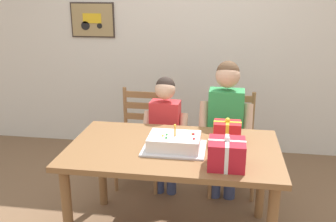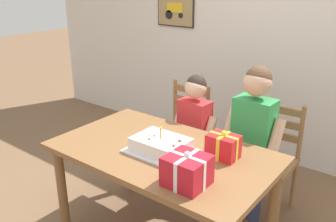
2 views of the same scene
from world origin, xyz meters
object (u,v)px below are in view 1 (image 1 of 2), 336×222
birthday_cake (174,143)px  gift_box_beside_cake (227,132)px  chair_left (141,137)px  chair_right (232,142)px  dining_table (173,159)px  child_older (226,118)px  gift_box_red_large (227,154)px  child_younger (165,125)px

birthday_cake → gift_box_beside_cake: (0.37, 0.19, 0.03)m
chair_left → chair_right: (0.87, -0.00, 0.00)m
chair_right → chair_left: bearing=180.0°
dining_table → child_older: (0.37, 0.64, 0.12)m
child_older → gift_box_red_large: bearing=-89.3°
dining_table → child_younger: bearing=104.3°
dining_table → chair_left: (-0.44, 0.84, -0.19)m
chair_left → chair_right: size_ratio=1.00×
child_younger → chair_right: bearing=18.1°
dining_table → gift_box_beside_cake: (0.38, 0.15, 0.18)m
gift_box_red_large → chair_left: 1.41m
child_younger → dining_table: bearing=-75.7°
chair_left → child_older: 0.88m
chair_left → child_younger: (0.27, -0.20, 0.21)m
child_older → birthday_cake: bearing=-117.7°
dining_table → chair_left: chair_left is taller
chair_right → child_younger: 0.66m
gift_box_red_large → chair_left: gift_box_red_large is taller
gift_box_red_large → chair_left: bearing=126.6°
chair_left → child_older: (0.80, -0.20, 0.30)m
chair_left → gift_box_red_large: bearing=-53.4°
dining_table → gift_box_red_large: gift_box_red_large is taller
chair_left → child_younger: bearing=-35.7°
chair_right → child_younger: (-0.60, -0.20, 0.21)m
dining_table → gift_box_red_large: size_ratio=6.40×
birthday_cake → gift_box_beside_cake: birthday_cake is taller
child_older → child_younger: size_ratio=1.14×
gift_box_beside_cake → chair_left: gift_box_beside_cake is taller
gift_box_beside_cake → chair_right: bearing=85.2°
gift_box_red_large → child_older: (-0.01, 0.90, -0.07)m
chair_right → child_younger: size_ratio=0.83×
dining_table → gift_box_beside_cake: 0.44m
gift_box_beside_cake → chair_right: (0.06, 0.68, -0.36)m
chair_right → child_older: (-0.07, -0.20, 0.30)m
birthday_cake → child_younger: child_younger is taller
gift_box_beside_cake → child_older: (-0.01, 0.49, -0.06)m
gift_box_red_large → child_older: child_older is taller
chair_left → dining_table: bearing=-62.5°
dining_table → gift_box_red_large: 0.49m
child_older → child_younger: child_older is taller
dining_table → chair_left: size_ratio=1.65×
gift_box_beside_cake → chair_left: (-0.81, 0.68, -0.36)m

